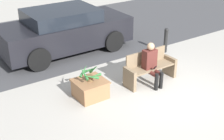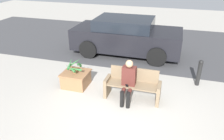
# 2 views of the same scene
# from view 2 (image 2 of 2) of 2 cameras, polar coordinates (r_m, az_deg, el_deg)

# --- Properties ---
(ground_plane) EXTENTS (30.00, 30.00, 0.00)m
(ground_plane) POSITION_cam_2_polar(r_m,az_deg,el_deg) (5.47, 1.48, -12.37)
(ground_plane) COLOR #ADA89E
(road_surface) EXTENTS (20.00, 6.00, 0.01)m
(road_surface) POSITION_cam_2_polar(r_m,az_deg,el_deg) (10.42, 9.73, 6.78)
(road_surface) COLOR #424244
(road_surface) RESTS_ON ground_plane
(bench) EXTENTS (1.52, 0.48, 0.85)m
(bench) POSITION_cam_2_polar(r_m,az_deg,el_deg) (6.01, 5.44, -3.94)
(bench) COLOR #7A664C
(bench) RESTS_ON ground_plane
(person_seated) EXTENTS (0.36, 0.57, 1.18)m
(person_seated) POSITION_cam_2_polar(r_m,az_deg,el_deg) (5.76, 4.25, -2.60)
(person_seated) COLOR #51231E
(person_seated) RESTS_ON ground_plane
(planter_box) EXTENTS (0.77, 0.74, 0.46)m
(planter_box) POSITION_cam_2_polar(r_m,az_deg,el_deg) (6.73, -9.39, -2.19)
(planter_box) COLOR #936642
(planter_box) RESTS_ON ground_plane
(potted_plant) EXTENTS (0.55, 0.57, 0.44)m
(potted_plant) POSITION_cam_2_polar(r_m,az_deg,el_deg) (6.54, -9.65, 0.94)
(potted_plant) COLOR brown
(potted_plant) RESTS_ON planter_box
(parked_car) EXTENTS (4.28, 1.98, 1.47)m
(parked_car) POSITION_cam_2_polar(r_m,az_deg,el_deg) (8.94, 3.73, 8.84)
(parked_car) COLOR black
(parked_car) RESTS_ON ground_plane
(bollard_post) EXTENTS (0.14, 0.14, 0.84)m
(bollard_post) POSITION_cam_2_polar(r_m,az_deg,el_deg) (7.10, 21.83, -0.51)
(bollard_post) COLOR black
(bollard_post) RESTS_ON ground_plane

